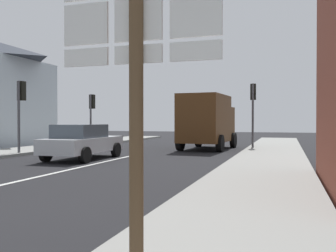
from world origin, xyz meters
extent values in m
plane|color=black|center=(0.00, 10.00, 0.00)|extent=(80.00, 80.00, 0.00)
cube|color=gray|center=(6.18, 8.00, 0.07)|extent=(2.90, 44.00, 0.14)
cube|color=silver|center=(0.00, 6.00, 0.01)|extent=(0.16, 12.00, 0.01)
cube|color=silver|center=(-12.16, 19.28, 0.35)|extent=(4.36, 1.20, 0.70)
cube|color=#B7BABF|center=(-1.35, 10.07, 0.62)|extent=(1.77, 4.21, 0.60)
cube|color=#47515B|center=(-1.35, 9.82, 1.19)|extent=(1.56, 2.11, 0.55)
cylinder|color=black|center=(-2.23, 11.42, 0.32)|extent=(0.22, 0.64, 0.64)
cylinder|color=black|center=(-0.48, 11.43, 0.32)|extent=(0.22, 0.64, 0.64)
cylinder|color=black|center=(-2.22, 8.72, 0.32)|extent=(0.22, 0.64, 0.64)
cylinder|color=black|center=(-0.47, 8.73, 0.32)|extent=(0.22, 0.64, 0.64)
cube|color=#4C2D14|center=(2.50, 16.46, 1.75)|extent=(2.44, 3.84, 2.60)
cube|color=#4C2D14|center=(2.66, 18.95, 1.45)|extent=(2.17, 1.43, 2.00)
cube|color=#47515B|center=(2.67, 19.00, 2.25)|extent=(1.76, 0.21, 0.70)
cylinder|color=black|center=(1.56, 18.97, 0.45)|extent=(0.34, 0.92, 0.90)
cylinder|color=black|center=(3.76, 18.83, 0.45)|extent=(0.34, 0.92, 0.90)
cylinder|color=black|center=(1.34, 15.58, 0.45)|extent=(0.34, 0.92, 0.90)
cylinder|color=black|center=(3.54, 15.44, 0.45)|extent=(0.34, 0.92, 0.90)
cylinder|color=brown|center=(5.44, -0.35, 1.60)|extent=(0.14, 0.14, 3.20)
cube|color=white|center=(4.86, -0.30, 2.62)|extent=(0.50, 0.03, 0.42)
cube|color=black|center=(4.86, -0.28, 2.62)|extent=(0.43, 0.01, 0.32)
cube|color=white|center=(4.86, -0.30, 2.28)|extent=(0.50, 0.03, 0.18)
cube|color=black|center=(4.86, -0.28, 2.28)|extent=(0.43, 0.01, 0.13)
cube|color=white|center=(5.44, -0.30, 2.62)|extent=(0.50, 0.03, 0.42)
cube|color=black|center=(5.44, -0.28, 2.62)|extent=(0.43, 0.01, 0.32)
cube|color=white|center=(5.44, -0.30, 2.28)|extent=(0.50, 0.03, 0.18)
cube|color=black|center=(5.44, -0.28, 2.28)|extent=(0.43, 0.01, 0.13)
cube|color=white|center=(6.02, -0.30, 2.62)|extent=(0.50, 0.03, 0.42)
cube|color=black|center=(6.02, -0.28, 2.62)|extent=(0.43, 0.01, 0.32)
cube|color=white|center=(6.02, -0.30, 2.28)|extent=(0.50, 0.03, 0.18)
cube|color=black|center=(6.02, -0.28, 2.28)|extent=(0.43, 0.01, 0.13)
cylinder|color=#47474C|center=(-5.03, 17.16, 1.65)|extent=(0.12, 0.12, 3.30)
cube|color=black|center=(-5.03, 17.36, 2.85)|extent=(0.30, 0.28, 0.90)
sphere|color=#360303|center=(-5.03, 17.50, 3.12)|extent=(0.18, 0.18, 0.18)
sphere|color=orange|center=(-5.03, 17.50, 2.84)|extent=(0.18, 0.18, 0.18)
sphere|color=black|center=(-5.03, 17.50, 2.56)|extent=(0.18, 0.18, 0.18)
cylinder|color=#47474C|center=(-5.03, 10.55, 1.74)|extent=(0.12, 0.12, 3.48)
cube|color=black|center=(-5.03, 10.75, 3.03)|extent=(0.30, 0.28, 0.90)
sphere|color=#360303|center=(-5.03, 10.89, 3.30)|extent=(0.18, 0.18, 0.18)
sphere|color=orange|center=(-5.03, 10.89, 3.02)|extent=(0.18, 0.18, 0.18)
sphere|color=black|center=(-5.03, 10.89, 2.74)|extent=(0.18, 0.18, 0.18)
cylinder|color=#47474C|center=(5.03, 17.43, 1.85)|extent=(0.12, 0.12, 3.70)
cube|color=black|center=(5.03, 17.63, 3.25)|extent=(0.30, 0.28, 0.90)
sphere|color=#360303|center=(5.03, 17.77, 3.52)|extent=(0.18, 0.18, 0.18)
sphere|color=orange|center=(5.03, 17.77, 3.24)|extent=(0.18, 0.18, 0.18)
sphere|color=black|center=(5.03, 17.77, 2.96)|extent=(0.18, 0.18, 0.18)
camera|label=1|loc=(6.84, -3.68, 1.63)|focal=39.57mm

